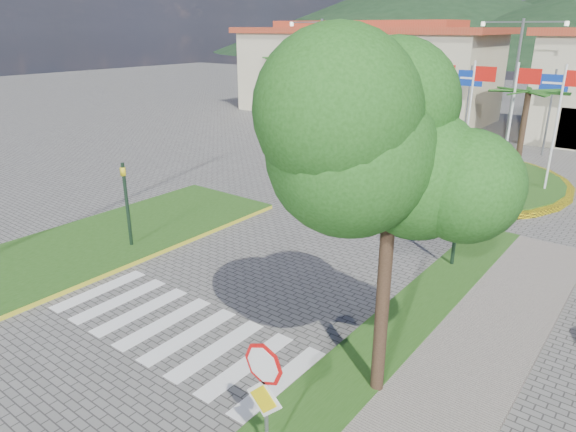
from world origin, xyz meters
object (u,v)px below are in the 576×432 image
Objects in this scene: stop_sign at (264,387)px; car_dark_b at (559,133)px; white_van at (399,129)px; car_dark_a at (427,131)px; deciduous_tree at (393,163)px; roundabout_island at (439,176)px.

stop_sign is 0.83× the size of car_dark_b.
white_van is 1.98m from car_dark_a.
stop_sign reaches higher than car_dark_a.
white_van is 1.40× the size of car_dark_b.
car_dark_a is at bearing 111.30° from deciduous_tree.
car_dark_a is (1.56, 1.22, -0.08)m from white_van.
car_dark_b is at bearing 94.94° from deciduous_tree.
car_dark_b is at bearing 79.18° from roundabout_island.
roundabout_island is 10.83m from car_dark_a.
white_van is (-6.46, 8.43, 0.45)m from roundabout_island.
car_dark_a is (-10.39, 26.65, -4.64)m from deciduous_tree.
roundabout_island is at bearing 103.73° from stop_sign.
stop_sign is at bearing -162.91° from car_dark_b.
roundabout_island is 20.69m from stop_sign.
stop_sign is 0.84× the size of car_dark_a.
car_dark_b is at bearing -77.08° from white_van.
roundabout_island is 3.98× the size of car_dark_b.
stop_sign is at bearing -101.18° from deciduous_tree.
deciduous_tree is 2.15× the size of car_dark_a.
roundabout_island is 14.78m from car_dark_b.
deciduous_tree is at bearing 78.82° from stop_sign.
stop_sign reaches higher than white_van.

